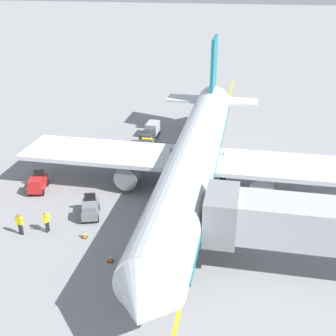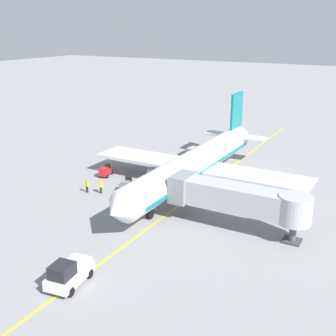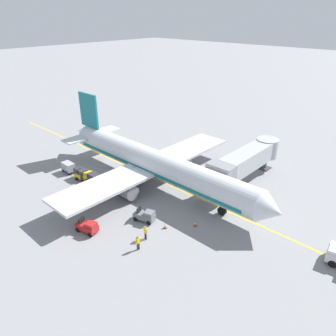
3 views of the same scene
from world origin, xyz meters
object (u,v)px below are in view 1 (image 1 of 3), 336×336
object	(u,v)px
jet_bridge	(330,226)
ground_crew_loader	(47,220)
baggage_tug_trailing	(90,209)
baggage_cart_front	(136,159)
baggage_cart_second_in_train	(144,149)
baggage_tug_spare	(38,183)
baggage_tug_lead	(146,143)
baggage_cart_tail_end	(153,128)
ground_crew_wing_walker	(20,223)
safety_cone_nose_left	(110,258)
baggage_cart_third_in_train	(148,138)
parked_airliner	(195,157)
safety_cone_nose_right	(84,234)

from	to	relation	value
jet_bridge	ground_crew_loader	distance (m)	18.98
baggage_tug_trailing	ground_crew_loader	size ratio (longest dim) A/B	1.62
baggage_cart_front	baggage_cart_second_in_train	distance (m)	2.63
baggage_tug_spare	baggage_cart_second_in_train	xyz separation A→B (m)	(-7.13, -8.54, 0.24)
jet_bridge	baggage_cart_front	world-z (taller)	jet_bridge
baggage_cart_front	baggage_tug_lead	bearing A→B (deg)	-88.05
baggage_tug_trailing	baggage_cart_second_in_train	world-z (taller)	baggage_tug_trailing
baggage_tug_trailing	jet_bridge	bearing A→B (deg)	167.98
baggage_tug_lead	baggage_tug_spare	size ratio (longest dim) A/B	1.02
baggage_tug_spare	baggage_cart_tail_end	size ratio (longest dim) A/B	0.93
ground_crew_wing_walker	baggage_cart_front	bearing A→B (deg)	-113.05
baggage_cart_front	safety_cone_nose_left	world-z (taller)	baggage_cart_front
jet_bridge	safety_cone_nose_left	size ratio (longest dim) A/B	25.43
baggage_tug_spare	ground_crew_wing_walker	distance (m)	6.57
baggage_cart_tail_end	baggage_cart_third_in_train	bearing A→B (deg)	93.35
baggage_cart_second_in_train	jet_bridge	bearing A→B (deg)	135.01
baggage_tug_lead	baggage_cart_third_in_train	xyz separation A→B (m)	(0.04, -0.71, 0.24)
parked_airliner	baggage_cart_second_in_train	size ratio (longest dim) A/B	12.77
parked_airliner	baggage_cart_front	xyz separation A→B (m)	(5.97, -3.47, -2.24)
baggage_cart_front	safety_cone_nose_right	distance (m)	11.80
baggage_tug_trailing	baggage_cart_tail_end	xyz separation A→B (m)	(-0.80, -17.75, 0.24)
baggage_tug_lead	ground_crew_wing_walker	xyz separation A→B (m)	(5.04, 17.06, 0.24)
safety_cone_nose_left	ground_crew_wing_walker	bearing A→B (deg)	-13.89
safety_cone_nose_left	baggage_cart_second_in_train	bearing A→B (deg)	-83.53
safety_cone_nose_right	ground_crew_loader	bearing A→B (deg)	-4.34
baggage_tug_spare	safety_cone_nose_right	xyz separation A→B (m)	(-6.37, 5.85, -0.42)
baggage_cart_tail_end	parked_airliner	bearing A→B (deg)	117.54
ground_crew_wing_walker	ground_crew_loader	distance (m)	1.83
baggage_cart_third_in_train	safety_cone_nose_right	distance (m)	17.33
baggage_cart_second_in_train	ground_crew_loader	distance (m)	14.63
baggage_cart_second_in_train	baggage_tug_lead	bearing A→B (deg)	-82.74
baggage_tug_trailing	baggage_cart_front	xyz separation A→B (m)	(-1.19, -9.03, 0.24)
baggage_tug_spare	parked_airliner	bearing A→B (deg)	-169.36
parked_airliner	baggage_cart_front	world-z (taller)	parked_airliner
jet_bridge	safety_cone_nose_right	distance (m)	16.26
baggage_tug_lead	baggage_tug_trailing	bearing A→B (deg)	85.78
baggage_tug_spare	baggage_cart_front	bearing A→B (deg)	-139.89
parked_airliner	safety_cone_nose_right	xyz separation A→B (m)	(6.62, 8.29, -2.90)
baggage_cart_front	baggage_cart_third_in_train	bearing A→B (deg)	-87.93
baggage_cart_second_in_train	safety_cone_nose_left	size ratio (longest dim) A/B	4.94
baggage_cart_front	safety_cone_nose_right	size ratio (longest dim) A/B	4.94
ground_crew_wing_walker	baggage_cart_tail_end	bearing A→B (deg)	-102.95
parked_airliner	baggage_cart_tail_end	size ratio (longest dim) A/B	12.77
baggage_cart_third_in_train	baggage_cart_tail_end	size ratio (longest dim) A/B	1.00
baggage_tug_lead	baggage_cart_second_in_train	world-z (taller)	baggage_tug_lead
baggage_cart_third_in_train	safety_cone_nose_right	world-z (taller)	baggage_cart_third_in_train
jet_bridge	baggage_tug_lead	world-z (taller)	jet_bridge
baggage_cart_second_in_train	safety_cone_nose_right	size ratio (longest dim) A/B	4.94
parked_airliner	ground_crew_loader	distance (m)	12.65
baggage_tug_trailing	baggage_cart_third_in_train	distance (m)	14.61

